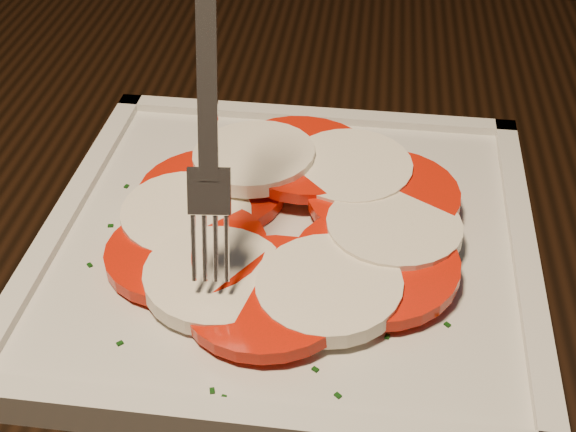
{
  "coord_description": "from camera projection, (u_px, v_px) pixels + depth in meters",
  "views": [
    {
      "loc": [
        -0.14,
        -0.71,
        1.08
      ],
      "look_at": [
        -0.17,
        -0.32,
        0.78
      ],
      "focal_mm": 50.0,
      "sensor_mm": 36.0,
      "label": 1
    }
  ],
  "objects": [
    {
      "name": "chair",
      "position": [
        396.0,
        7.0,
        1.37
      ],
      "size": [
        0.55,
        0.55,
        0.93
      ],
      "rotation": [
        0.0,
        0.0,
        0.39
      ],
      "color": "black",
      "rests_on": "ground"
    },
    {
      "name": "plate",
      "position": [
        288.0,
        244.0,
        0.51
      ],
      "size": [
        0.32,
        0.32,
        0.01
      ],
      "primitive_type": "cube",
      "rotation": [
        0.0,
        0.0,
        -0.06
      ],
      "color": "silver",
      "rests_on": "table"
    },
    {
      "name": "table",
      "position": [
        266.0,
        312.0,
        0.61
      ],
      "size": [
        1.23,
        0.85,
        0.75
      ],
      "rotation": [
        0.0,
        0.0,
        -0.04
      ],
      "color": "black",
      "rests_on": "ground"
    },
    {
      "name": "fork",
      "position": [
        210.0,
        82.0,
        0.41
      ],
      "size": [
        0.03,
        0.08,
        0.19
      ],
      "primitive_type": null,
      "rotation": [
        0.0,
        0.0,
        0.04
      ],
      "color": "white",
      "rests_on": "caprese_salad"
    },
    {
      "name": "caprese_salad",
      "position": [
        288.0,
        221.0,
        0.5
      ],
      "size": [
        0.23,
        0.27,
        0.03
      ],
      "color": "red",
      "rests_on": "plate"
    }
  ]
}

